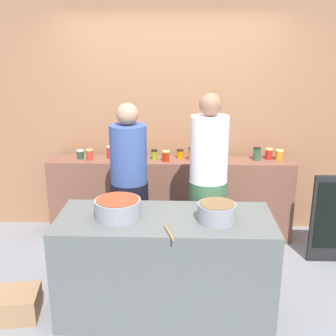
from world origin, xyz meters
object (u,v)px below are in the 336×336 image
cooking_pot_center (217,212)px  cook_with_tongs (130,197)px  preserve_jar_0 (80,154)px  chalkboard_sign (335,219)px  bread_crate (12,305)px  preserve_jar_11 (257,154)px  preserve_jar_3 (119,154)px  cook_in_cap (208,198)px  preserve_jar_10 (218,156)px  cooking_pot_left (118,208)px  preserve_jar_13 (279,155)px  preserve_jar_1 (90,155)px  wooden_spoon (169,233)px  preserve_jar_7 (180,154)px  preserve_jar_4 (128,153)px  preserve_jar_9 (203,153)px  preserve_jar_2 (110,152)px  preserve_jar_6 (166,156)px  preserve_jar_12 (269,154)px  preserve_jar_5 (154,155)px  preserve_jar_8 (192,154)px

cooking_pot_center → cook_with_tongs: size_ratio=0.18×
preserve_jar_0 → chalkboard_sign: (2.66, -0.54, -0.50)m
bread_crate → preserve_jar_11: bearing=35.2°
preserve_jar_3 → cook_in_cap: 1.28m
preserve_jar_10 → cooking_pot_left: preserve_jar_10 is taller
preserve_jar_0 → cook_with_tongs: size_ratio=0.06×
preserve_jar_13 → bread_crate: preserve_jar_13 is taller
preserve_jar_1 → cooking_pot_left: preserve_jar_1 is taller
wooden_spoon → bread_crate: bearing=172.8°
preserve_jar_13 → preserve_jar_3: bearing=-179.8°
preserve_jar_11 → chalkboard_sign: 1.04m
preserve_jar_7 → cook_in_cap: cook_in_cap is taller
preserve_jar_7 → wooden_spoon: size_ratio=0.41×
cook_with_tongs → bread_crate: 1.36m
preserve_jar_4 → bread_crate: size_ratio=0.33×
preserve_jar_9 → cook_in_cap: cook_in_cap is taller
cook_with_tongs → preserve_jar_3: bearing=105.6°
preserve_jar_3 → preserve_jar_9: bearing=-0.8°
preserve_jar_9 → cook_in_cap: bearing=-89.2°
preserve_jar_2 → cook_with_tongs: 0.84m
cooking_pot_left → wooden_spoon: 0.49m
preserve_jar_3 → cook_with_tongs: 0.80m
preserve_jar_3 → preserve_jar_0: bearing=-177.4°
preserve_jar_6 → preserve_jar_12: preserve_jar_12 is taller
preserve_jar_5 → cook_in_cap: bearing=-56.8°
preserve_jar_13 → preserve_jar_0: bearing=-179.4°
preserve_jar_0 → chalkboard_sign: 2.76m
wooden_spoon → preserve_jar_3: bearing=109.7°
preserve_jar_13 → wooden_spoon: (-1.15, -1.72, -0.12)m
preserve_jar_3 → cook_with_tongs: bearing=-74.4°
chalkboard_sign → preserve_jar_1: bearing=169.1°
preserve_jar_12 → cooking_pot_center: size_ratio=0.41×
preserve_jar_4 → preserve_jar_7: 0.58m
preserve_jar_10 → bread_crate: size_ratio=0.30×
preserve_jar_2 → preserve_jar_9: size_ratio=0.93×
preserve_jar_1 → preserve_jar_12: (1.97, 0.11, 0.00)m
preserve_jar_2 → wooden_spoon: (0.72, -1.73, -0.13)m
preserve_jar_3 → chalkboard_sign: 2.36m
wooden_spoon → preserve_jar_13: bearing=56.2°
preserve_jar_8 → preserve_jar_9: (0.12, 0.03, 0.00)m
preserve_jar_3 → cooking_pot_center: bearing=-56.8°
preserve_jar_3 → preserve_jar_10: bearing=-4.1°
preserve_jar_0 → preserve_jar_12: size_ratio=0.82×
wooden_spoon → cook_in_cap: 0.92m
preserve_jar_1 → preserve_jar_7: size_ratio=1.21×
preserve_jar_1 → preserve_jar_5: 0.71m
preserve_jar_6 → preserve_jar_10: preserve_jar_10 is taller
preserve_jar_9 → wooden_spoon: (-0.31, -1.70, -0.13)m
preserve_jar_8 → preserve_jar_6: bearing=-171.7°
preserve_jar_3 → preserve_jar_6: preserve_jar_6 is taller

